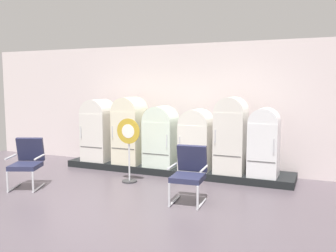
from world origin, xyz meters
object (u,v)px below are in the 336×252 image
at_px(refrigerator_3, 196,138).
at_px(refrigerator_5, 264,140).
at_px(sign_stand, 129,149).
at_px(refrigerator_1, 130,128).
at_px(refrigerator_2, 161,135).
at_px(refrigerator_4, 231,133).
at_px(refrigerator_0, 98,128).
at_px(armchair_left, 27,161).
at_px(armchair_right, 189,172).

relative_size(refrigerator_3, refrigerator_5, 0.95).
distance_m(refrigerator_3, sign_stand, 1.55).
relative_size(refrigerator_1, refrigerator_5, 1.12).
xyz_separation_m(refrigerator_2, refrigerator_4, (1.64, 0.03, 0.13)).
xyz_separation_m(refrigerator_0, refrigerator_1, (0.89, 0.02, 0.04)).
xyz_separation_m(refrigerator_1, refrigerator_2, (0.84, -0.05, -0.11)).
relative_size(refrigerator_4, sign_stand, 1.21).
bearing_deg(refrigerator_3, sign_stand, -137.97).
height_order(refrigerator_1, refrigerator_5, refrigerator_1).
relative_size(refrigerator_1, refrigerator_3, 1.18).
xyz_separation_m(refrigerator_1, refrigerator_4, (2.49, -0.02, 0.02)).
distance_m(refrigerator_1, refrigerator_5, 3.19).
bearing_deg(refrigerator_1, refrigerator_4, -0.47).
bearing_deg(refrigerator_0, refrigerator_1, 1.41).
bearing_deg(armchair_left, refrigerator_4, 31.54).
bearing_deg(refrigerator_1, refrigerator_0, -178.59).
relative_size(refrigerator_2, sign_stand, 1.04).
bearing_deg(refrigerator_5, refrigerator_0, 179.70).
bearing_deg(refrigerator_3, refrigerator_2, -179.10).
bearing_deg(refrigerator_3, armchair_right, -74.98).
bearing_deg(armchair_left, sign_stand, 34.66).
bearing_deg(sign_stand, refrigerator_3, 42.03).
bearing_deg(sign_stand, armchair_left, -145.34).
xyz_separation_m(armchair_left, sign_stand, (1.67, 1.15, 0.16)).
bearing_deg(refrigerator_3, refrigerator_5, -0.17).
bearing_deg(armchair_right, refrigerator_1, 140.23).
xyz_separation_m(refrigerator_4, sign_stand, (-1.92, -1.05, -0.32)).
distance_m(refrigerator_5, armchair_right, 2.07).
relative_size(refrigerator_2, refrigerator_3, 1.04).
distance_m(refrigerator_0, armchair_left, 2.25).
xyz_separation_m(refrigerator_0, refrigerator_5, (4.08, -0.02, -0.06)).
height_order(refrigerator_5, armchair_right, refrigerator_5).
relative_size(refrigerator_5, armchair_right, 1.44).
xyz_separation_m(armchair_left, armchair_right, (3.29, 0.40, 0.00)).
distance_m(refrigerator_0, sign_stand, 1.81).
height_order(refrigerator_0, sign_stand, refrigerator_0).
distance_m(refrigerator_2, sign_stand, 1.07).
height_order(refrigerator_4, armchair_left, refrigerator_4).
bearing_deg(armchair_right, refrigerator_4, 80.59).
height_order(refrigerator_2, sign_stand, refrigerator_2).
distance_m(refrigerator_1, armchair_left, 2.52).
bearing_deg(refrigerator_2, refrigerator_5, 0.22).
bearing_deg(refrigerator_2, refrigerator_0, 178.99).
relative_size(refrigerator_5, sign_stand, 1.05).
distance_m(refrigerator_0, refrigerator_3, 2.60).
height_order(refrigerator_3, refrigerator_4, refrigerator_4).
bearing_deg(refrigerator_5, refrigerator_2, -179.78).
distance_m(refrigerator_1, armchair_right, 2.88).
bearing_deg(armchair_left, refrigerator_0, 84.50).
bearing_deg(armchair_right, refrigerator_5, 60.62).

